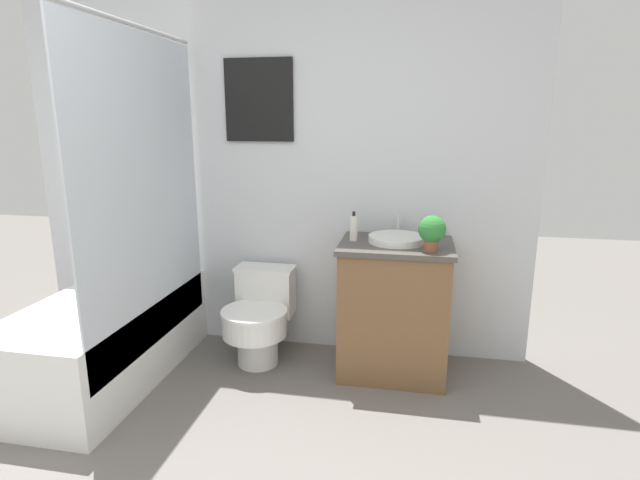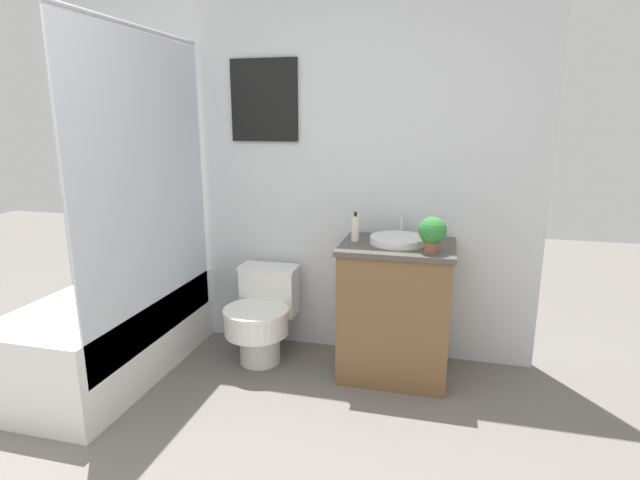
% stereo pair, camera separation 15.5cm
% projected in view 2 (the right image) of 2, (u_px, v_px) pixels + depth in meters
% --- Properties ---
extents(wall_back, '(3.34, 0.07, 2.50)m').
position_uv_depth(wall_back, '(275.00, 159.00, 3.24)').
color(wall_back, silver).
rests_on(wall_back, ground_plane).
extents(shower_area, '(0.68, 1.35, 1.98)m').
position_uv_depth(shower_area, '(113.00, 327.00, 3.01)').
color(shower_area, white).
rests_on(shower_area, ground_plane).
extents(toilet, '(0.41, 0.55, 0.58)m').
position_uv_depth(toilet, '(263.00, 315.00, 3.17)').
color(toilet, white).
rests_on(toilet, ground_plane).
extents(vanity, '(0.65, 0.51, 0.81)m').
position_uv_depth(vanity, '(395.00, 310.00, 2.96)').
color(vanity, brown).
rests_on(vanity, ground_plane).
extents(sink, '(0.33, 0.36, 0.13)m').
position_uv_depth(sink, '(398.00, 240.00, 2.88)').
color(sink, white).
rests_on(sink, vanity).
extents(soap_bottle, '(0.05, 0.05, 0.17)m').
position_uv_depth(soap_bottle, '(355.00, 228.00, 2.93)').
color(soap_bottle, silver).
rests_on(soap_bottle, vanity).
extents(potted_plant, '(0.15, 0.15, 0.20)m').
position_uv_depth(potted_plant, '(432.00, 232.00, 2.66)').
color(potted_plant, brown).
rests_on(potted_plant, vanity).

